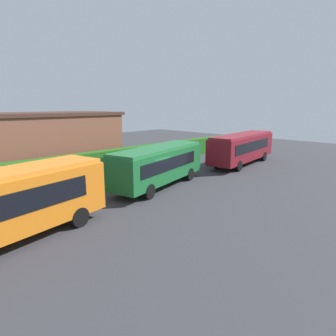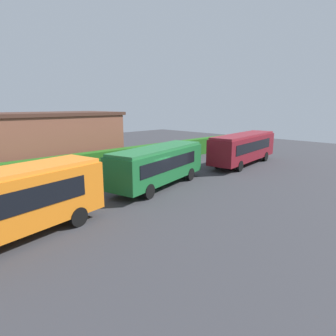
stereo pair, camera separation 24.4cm
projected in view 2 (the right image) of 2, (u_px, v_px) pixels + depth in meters
The scene contains 8 objects.
ground_plane at pixel (150, 191), 20.52m from camera, with size 76.07×76.07×0.00m, color #38383D.
bus_orange at pixel (9, 201), 12.68m from camera, with size 9.13×4.01×3.24m.
bus_green at pixel (158, 164), 21.48m from camera, with size 9.51×4.50×2.97m.
bus_maroon at pixel (244, 147), 29.49m from camera, with size 10.76×3.69×3.11m.
person_left at pixel (18, 198), 15.85m from camera, with size 0.49×0.34×1.87m.
person_center at pixel (211, 156), 28.84m from camera, with size 0.44×0.34×1.85m.
hedge_row at pixel (92, 163), 25.62m from camera, with size 50.03×1.06×1.91m, color #24651A.
depot_building at pixel (44, 141), 27.02m from camera, with size 13.96×6.71×5.31m.
Camera 2 is at (-13.01, -14.85, 5.97)m, focal length 31.01 mm.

